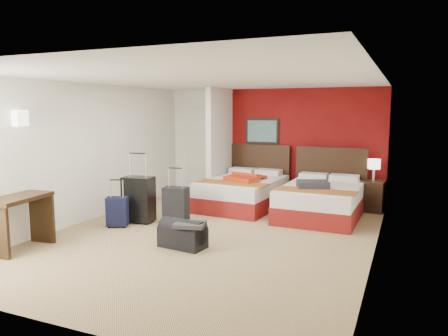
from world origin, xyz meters
The scene contains 17 objects.
ground centered at (0.00, 0.00, 0.00)m, with size 6.50×6.50×0.00m, color tan.
room_walls centered at (-1.40, 1.42, 1.26)m, with size 5.02×6.52×2.50m.
red_accent_panel centered at (0.75, 3.23, 1.25)m, with size 3.50×0.04×2.50m, color maroon.
partition_wall centered at (-1.00, 2.61, 1.25)m, with size 0.12×1.20×2.50m, color silver.
entry_door centered at (-1.75, 3.20, 1.02)m, with size 0.82×0.06×2.05m, color silver.
bed_left centered at (-0.26, 2.11, 0.30)m, with size 1.40×2.00×0.60m, color white.
bed_right centered at (1.40, 1.91, 0.30)m, with size 1.40×2.01×0.60m, color silver.
red_suitcase_open centered at (-0.16, 2.01, 0.65)m, with size 0.63×0.87×0.11m, color #B82E0F.
jacket_bundle centered at (1.30, 1.61, 0.67)m, with size 0.55×0.44×0.13m, color #323236.
nightstand centered at (2.26, 2.82, 0.31)m, with size 0.44×0.44×0.62m, color black.
table_lamp centered at (2.26, 2.82, 0.84)m, with size 0.25×0.25×0.44m, color white.
suitcase_black centered at (-1.55, 0.24, 0.40)m, with size 0.53×0.33×0.80m, color black.
suitcase_charcoal centered at (-0.88, 0.40, 0.32)m, with size 0.43×0.27×0.63m, color black.
suitcase_navy centered at (-1.71, -0.18, 0.25)m, with size 0.36×0.22×0.50m, color black.
duffel_bag centered at (-0.13, -0.72, 0.17)m, with size 0.68×0.36×0.34m, color black.
jacket_draped centered at (0.02, -0.77, 0.37)m, with size 0.43×0.36×0.06m, color #313136.
desk centered at (-2.23, -1.75, 0.40)m, with size 0.48×0.95×0.79m, color #322010.
Camera 1 is at (2.87, -6.13, 2.00)m, focal length 34.43 mm.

